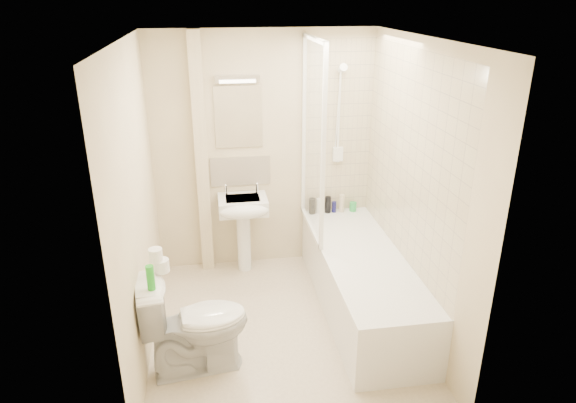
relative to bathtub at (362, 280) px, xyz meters
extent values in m
plane|color=beige|center=(-0.75, -0.19, -0.29)|extent=(2.50, 2.50, 0.00)
cube|color=beige|center=(-0.75, 1.06, 0.91)|extent=(2.20, 0.02, 2.40)
cube|color=beige|center=(-1.85, -0.19, 0.91)|extent=(0.02, 2.50, 2.40)
cube|color=beige|center=(0.35, -0.19, 0.91)|extent=(0.02, 2.50, 2.40)
cube|color=white|center=(-0.75, -0.19, 2.11)|extent=(2.20, 2.50, 0.02)
cube|color=beige|center=(0.00, 1.04, 1.14)|extent=(0.70, 0.01, 1.75)
cube|color=beige|center=(0.34, 0.00, 1.14)|extent=(0.01, 2.10, 1.75)
cube|color=beige|center=(-1.37, 1.00, 0.91)|extent=(0.12, 0.12, 2.40)
cube|color=beige|center=(-0.99, 1.05, 0.74)|extent=(0.60, 0.02, 0.30)
cube|color=white|center=(-0.99, 1.04, 1.29)|extent=(0.46, 0.01, 0.60)
cube|color=silver|center=(-0.99, 1.02, 1.66)|extent=(0.42, 0.07, 0.07)
cube|color=white|center=(0.00, 0.00, -0.01)|extent=(0.70, 2.10, 0.55)
cube|color=white|center=(0.00, 0.00, 0.21)|extent=(0.56, 1.96, 0.05)
cube|color=white|center=(-0.35, 0.61, 1.16)|extent=(0.01, 0.90, 1.80)
cube|color=white|center=(-0.35, 1.04, 1.16)|extent=(0.04, 0.04, 1.80)
cube|color=white|center=(-0.35, 0.16, 1.16)|extent=(0.04, 0.04, 1.80)
cube|color=white|center=(-0.35, 0.61, 2.04)|extent=(0.04, 0.90, 0.04)
cube|color=white|center=(-0.35, 0.61, 0.28)|extent=(0.04, 0.90, 0.03)
cylinder|color=white|center=(0.00, 1.02, 1.26)|extent=(0.02, 0.02, 0.90)
cylinder|color=white|center=(0.00, 1.02, 0.81)|extent=(0.05, 0.05, 0.02)
cylinder|color=white|center=(0.00, 1.02, 1.71)|extent=(0.05, 0.05, 0.02)
cylinder|color=white|center=(0.00, 0.96, 1.74)|extent=(0.08, 0.11, 0.11)
cube|color=white|center=(0.00, 1.02, 0.88)|extent=(0.10, 0.05, 0.14)
cylinder|color=white|center=(-0.02, 1.00, 1.31)|extent=(0.01, 0.13, 0.84)
cylinder|color=white|center=(-0.99, 0.89, 0.03)|extent=(0.14, 0.14, 0.65)
cube|color=white|center=(-0.99, 0.86, 0.45)|extent=(0.48, 0.37, 0.15)
ellipsoid|color=white|center=(-0.99, 0.69, 0.45)|extent=(0.48, 0.20, 0.15)
cube|color=silver|center=(-0.99, 0.86, 0.51)|extent=(0.33, 0.24, 0.04)
cylinder|color=white|center=(-1.15, 0.97, 0.57)|extent=(0.03, 0.03, 0.10)
cylinder|color=white|center=(-0.84, 0.97, 0.57)|extent=(0.03, 0.03, 0.10)
sphere|color=white|center=(-1.15, 0.97, 0.62)|extent=(0.04, 0.04, 0.04)
sphere|color=white|center=(-0.84, 0.97, 0.62)|extent=(0.04, 0.04, 0.04)
cylinder|color=black|center=(-0.26, 0.97, 0.34)|extent=(0.07, 0.07, 0.17)
cylinder|color=white|center=(-0.19, 0.97, 0.34)|extent=(0.06, 0.06, 0.16)
cylinder|color=black|center=(-0.10, 0.97, 0.35)|extent=(0.06, 0.06, 0.18)
cylinder|color=#141354|center=(-0.03, 0.97, 0.32)|extent=(0.05, 0.05, 0.12)
cylinder|color=beige|center=(0.05, 0.97, 0.36)|extent=(0.06, 0.06, 0.19)
cylinder|color=green|center=(0.17, 0.97, 0.31)|extent=(0.07, 0.07, 0.09)
imported|color=white|center=(-1.47, -0.58, 0.11)|extent=(0.65, 0.90, 0.80)
cylinder|color=white|center=(-1.68, -0.48, 0.56)|extent=(0.11, 0.11, 0.10)
cylinder|color=white|center=(-1.71, -0.48, 0.66)|extent=(0.10, 0.10, 0.09)
cylinder|color=green|center=(-1.73, -0.71, 0.61)|extent=(0.06, 0.06, 0.18)
camera|label=1|loc=(-1.28, -3.86, 2.41)|focal=32.00mm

